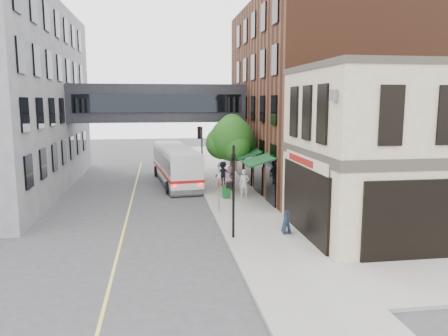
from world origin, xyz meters
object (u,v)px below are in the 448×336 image
object	(u,v)px
newspaper_box	(226,192)
sandwich_board	(286,222)
pedestrian_b	(231,179)
bus	(175,163)
pedestrian_c	(223,173)
pedestrian_a	(244,184)

from	to	relation	value
newspaper_box	sandwich_board	size ratio (longest dim) A/B	0.81
pedestrian_b	newspaper_box	bearing A→B (deg)	-139.99
bus	pedestrian_c	xyz separation A→B (m)	(3.57, -2.28, -0.55)
bus	pedestrian_c	bearing A→B (deg)	-32.52
pedestrian_a	pedestrian_b	distance (m)	2.10
pedestrian_b	pedestrian_c	distance (m)	2.47
bus	newspaper_box	bearing A→B (deg)	-64.88
pedestrian_b	sandwich_board	bearing A→B (deg)	-116.30
pedestrian_a	pedestrian_c	distance (m)	4.54
bus	sandwich_board	xyz separation A→B (m)	(4.91, -14.93, -0.94)
pedestrian_b	newspaper_box	world-z (taller)	pedestrian_b
bus	pedestrian_a	size ratio (longest dim) A/B	5.73
bus	pedestrian_a	xyz separation A→B (m)	(4.38, -6.75, -0.53)
pedestrian_b	pedestrian_c	xyz separation A→B (m)	(-0.20, 2.46, -0.01)
pedestrian_a	sandwich_board	distance (m)	8.20
pedestrian_a	pedestrian_c	bearing A→B (deg)	117.59
bus	pedestrian_b	xyz separation A→B (m)	(3.77, -4.74, -0.54)
pedestrian_b	pedestrian_c	size ratio (longest dim) A/B	1.01
newspaper_box	sandwich_board	distance (m)	8.39
pedestrian_a	pedestrian_c	world-z (taller)	pedestrian_a
pedestrian_a	newspaper_box	size ratio (longest dim) A/B	2.16
pedestrian_a	pedestrian_b	bearing A→B (deg)	124.18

